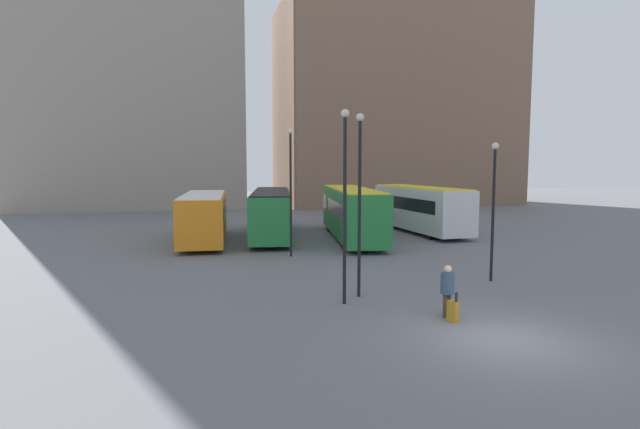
{
  "coord_description": "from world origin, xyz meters",
  "views": [
    {
      "loc": [
        -8.22,
        -11.59,
        4.76
      ],
      "look_at": [
        -1.72,
        13.7,
        2.19
      ],
      "focal_mm": 28.0,
      "sensor_mm": 36.0,
      "label": 1
    }
  ],
  "objects_px": {
    "bus_2": "(352,211)",
    "lamp_post_2": "(360,192)",
    "bus_3": "(420,207)",
    "bus_1": "(272,212)",
    "lamp_post_1": "(345,193)",
    "bus_0": "(204,216)",
    "lamp_post_3": "(493,200)",
    "lamp_post_0": "(291,183)",
    "suitcase": "(453,311)",
    "traveler": "(447,286)"
  },
  "relations": [
    {
      "from": "bus_0",
      "to": "bus_3",
      "type": "xyz_separation_m",
      "value": [
        15.07,
        0.88,
        0.13
      ]
    },
    {
      "from": "bus_3",
      "to": "lamp_post_0",
      "type": "xyz_separation_m",
      "value": [
        -10.79,
        -7.18,
        2.07
      ]
    },
    {
      "from": "traveler",
      "to": "lamp_post_0",
      "type": "height_order",
      "value": "lamp_post_0"
    },
    {
      "from": "bus_1",
      "to": "bus_2",
      "type": "xyz_separation_m",
      "value": [
        4.9,
        -2.26,
        0.11
      ]
    },
    {
      "from": "bus_0",
      "to": "bus_2",
      "type": "distance_m",
      "value": 9.4
    },
    {
      "from": "bus_1",
      "to": "bus_0",
      "type": "bearing_deg",
      "value": 115.93
    },
    {
      "from": "lamp_post_2",
      "to": "traveler",
      "type": "bearing_deg",
      "value": -58.47
    },
    {
      "from": "bus_0",
      "to": "bus_3",
      "type": "bearing_deg",
      "value": -81.96
    },
    {
      "from": "bus_3",
      "to": "traveler",
      "type": "bearing_deg",
      "value": 154.44
    },
    {
      "from": "bus_2",
      "to": "lamp_post_3",
      "type": "relative_size",
      "value": 2.23
    },
    {
      "from": "lamp_post_1",
      "to": "lamp_post_3",
      "type": "bearing_deg",
      "value": 14.47
    },
    {
      "from": "bus_0",
      "to": "lamp_post_1",
      "type": "height_order",
      "value": "lamp_post_1"
    },
    {
      "from": "bus_1",
      "to": "lamp_post_1",
      "type": "xyz_separation_m",
      "value": [
        -0.12,
        -16.93,
        2.15
      ]
    },
    {
      "from": "bus_3",
      "to": "lamp_post_3",
      "type": "relative_size",
      "value": 1.86
    },
    {
      "from": "lamp_post_0",
      "to": "lamp_post_2",
      "type": "bearing_deg",
      "value": -84.38
    },
    {
      "from": "bus_1",
      "to": "bus_3",
      "type": "relative_size",
      "value": 1.18
    },
    {
      "from": "lamp_post_2",
      "to": "lamp_post_3",
      "type": "xyz_separation_m",
      "value": [
        6.11,
        0.99,
        -0.47
      ]
    },
    {
      "from": "bus_1",
      "to": "lamp_post_3",
      "type": "distance_m",
      "value": 16.68
    },
    {
      "from": "bus_1",
      "to": "traveler",
      "type": "height_order",
      "value": "bus_1"
    },
    {
      "from": "bus_2",
      "to": "lamp_post_0",
      "type": "bearing_deg",
      "value": 145.38
    },
    {
      "from": "bus_3",
      "to": "lamp_post_0",
      "type": "relative_size",
      "value": 1.6
    },
    {
      "from": "traveler",
      "to": "lamp_post_3",
      "type": "distance_m",
      "value": 6.32
    },
    {
      "from": "bus_3",
      "to": "lamp_post_3",
      "type": "height_order",
      "value": "lamp_post_3"
    },
    {
      "from": "traveler",
      "to": "lamp_post_3",
      "type": "xyz_separation_m",
      "value": [
        4.23,
        4.05,
        2.36
      ]
    },
    {
      "from": "bus_2",
      "to": "lamp_post_1",
      "type": "relative_size",
      "value": 1.91
    },
    {
      "from": "lamp_post_0",
      "to": "traveler",
      "type": "bearing_deg",
      "value": -76.83
    },
    {
      "from": "lamp_post_3",
      "to": "traveler",
      "type": "bearing_deg",
      "value": -136.25
    },
    {
      "from": "traveler",
      "to": "suitcase",
      "type": "height_order",
      "value": "traveler"
    },
    {
      "from": "traveler",
      "to": "lamp_post_1",
      "type": "relative_size",
      "value": 0.25
    },
    {
      "from": "suitcase",
      "to": "lamp_post_2",
      "type": "xyz_separation_m",
      "value": [
        -1.8,
        3.57,
        3.48
      ]
    },
    {
      "from": "bus_2",
      "to": "lamp_post_2",
      "type": "height_order",
      "value": "lamp_post_2"
    },
    {
      "from": "bus_2",
      "to": "lamp_post_2",
      "type": "distance_m",
      "value": 14.65
    },
    {
      "from": "suitcase",
      "to": "lamp_post_3",
      "type": "distance_m",
      "value": 6.96
    },
    {
      "from": "bus_0",
      "to": "traveler",
      "type": "height_order",
      "value": "bus_0"
    },
    {
      "from": "bus_0",
      "to": "lamp_post_1",
      "type": "relative_size",
      "value": 1.52
    },
    {
      "from": "bus_0",
      "to": "bus_1",
      "type": "height_order",
      "value": "bus_1"
    },
    {
      "from": "bus_3",
      "to": "traveler",
      "type": "xyz_separation_m",
      "value": [
        -8.08,
        -18.79,
        -0.78
      ]
    },
    {
      "from": "bus_0",
      "to": "suitcase",
      "type": "bearing_deg",
      "value": -154.7
    },
    {
      "from": "lamp_post_0",
      "to": "suitcase",
      "type": "bearing_deg",
      "value": -77.71
    },
    {
      "from": "bus_2",
      "to": "lamp_post_3",
      "type": "bearing_deg",
      "value": -162.7
    },
    {
      "from": "suitcase",
      "to": "lamp_post_3",
      "type": "xyz_separation_m",
      "value": [
        4.31,
        4.56,
        3.01
      ]
    },
    {
      "from": "bus_3",
      "to": "lamp_post_2",
      "type": "relative_size",
      "value": 1.61
    },
    {
      "from": "bus_3",
      "to": "bus_2",
      "type": "bearing_deg",
      "value": 105.65
    },
    {
      "from": "traveler",
      "to": "lamp_post_2",
      "type": "distance_m",
      "value": 4.57
    },
    {
      "from": "bus_3",
      "to": "lamp_post_2",
      "type": "bearing_deg",
      "value": 145.38
    },
    {
      "from": "bus_1",
      "to": "lamp_post_3",
      "type": "height_order",
      "value": "lamp_post_3"
    },
    {
      "from": "bus_1",
      "to": "bus_3",
      "type": "xyz_separation_m",
      "value": [
        10.63,
        -0.41,
        0.08
      ]
    },
    {
      "from": "bus_0",
      "to": "traveler",
      "type": "xyz_separation_m",
      "value": [
        7.0,
        -17.91,
        -0.65
      ]
    },
    {
      "from": "bus_0",
      "to": "bus_3",
      "type": "relative_size",
      "value": 0.95
    },
    {
      "from": "lamp_post_3",
      "to": "lamp_post_1",
      "type": "bearing_deg",
      "value": -165.53
    }
  ]
}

